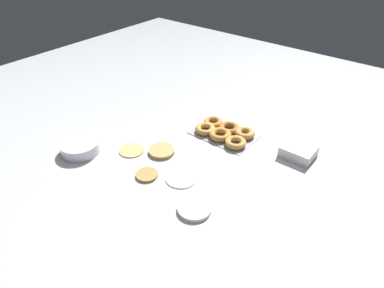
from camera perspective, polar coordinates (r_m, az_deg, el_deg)
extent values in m
plane|color=#B2B5BA|center=(1.38, -2.66, -2.11)|extent=(3.00, 3.00, 0.00)
cylinder|color=#B27F42|center=(1.30, -7.53, -5.12)|extent=(0.08, 0.08, 0.01)
cylinder|color=beige|center=(1.28, -1.83, -5.63)|extent=(0.12, 0.12, 0.01)
cylinder|color=silver|center=(1.15, 0.41, -10.71)|extent=(0.11, 0.11, 0.01)
cylinder|color=tan|center=(1.41, -5.08, -1.18)|extent=(0.11, 0.11, 0.01)
cylinder|color=tan|center=(1.43, -10.03, -0.97)|extent=(0.10, 0.10, 0.01)
cube|color=#93969B|center=(1.52, 5.37, 1.64)|extent=(0.27, 0.18, 0.01)
torus|color=#D19347|center=(1.51, 8.82, 1.82)|extent=(0.09, 0.09, 0.03)
torus|color=#AD6B28|center=(1.54, 6.21, 2.67)|extent=(0.09, 0.09, 0.03)
torus|color=#C68438|center=(1.58, 3.54, 3.67)|extent=(0.09, 0.09, 0.02)
torus|color=#D19347|center=(1.44, 7.27, 0.25)|extent=(0.09, 0.09, 0.03)
torus|color=#C68438|center=(1.49, 4.71, 1.59)|extent=(0.10, 0.10, 0.03)
torus|color=#D19347|center=(1.52, 2.23, 2.53)|extent=(0.09, 0.09, 0.03)
cylinder|color=white|center=(1.47, -18.15, -0.48)|extent=(0.16, 0.16, 0.05)
cube|color=white|center=(1.45, 17.23, -1.53)|extent=(0.13, 0.11, 0.02)
cube|color=white|center=(1.43, 17.38, -0.79)|extent=(0.13, 0.11, 0.02)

